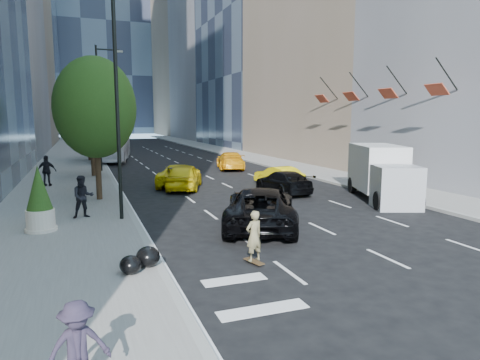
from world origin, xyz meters
name	(u,v)px	position (x,y,z in m)	size (l,w,h in m)	color
ground	(300,231)	(0.00, 0.00, 0.00)	(160.00, 160.00, 0.00)	black
sidewalk_left	(71,163)	(-9.00, 30.00, 0.07)	(6.00, 120.00, 0.15)	slate
sidewalk_right	(251,157)	(10.00, 30.00, 0.07)	(4.00, 120.00, 0.15)	slate
tower_right_far	(197,39)	(22.00, 98.00, 25.00)	(20.00, 24.00, 50.00)	#7D6D56
lamp_near	(121,85)	(-6.32, 4.00, 5.81)	(2.13, 0.22, 10.00)	black
lamp_far	(101,101)	(-6.32, 22.00, 5.81)	(2.13, 0.22, 10.00)	black
tree_near	(95,108)	(-7.20, 9.00, 4.97)	(4.20, 4.20, 7.46)	black
tree_mid	(90,106)	(-7.20, 19.00, 5.32)	(4.50, 4.50, 7.99)	black
tree_far	(88,116)	(-7.20, 32.00, 4.62)	(3.90, 3.90, 6.92)	black
traffic_signal	(94,120)	(-6.40, 40.00, 4.23)	(2.48, 0.53, 5.20)	black
facade_flags	(370,92)	(10.64, 10.00, 6.18)	(1.85, 13.30, 2.05)	black
skateboarder	(254,239)	(-3.20, -3.00, 0.79)	(0.57, 0.38, 1.57)	#716946
black_sedan_lincoln	(261,207)	(-1.24, 1.07, 0.83)	(2.74, 5.95, 1.65)	black
black_sedan_mercedes	(283,182)	(3.20, 8.00, 0.67)	(1.89, 4.65, 1.35)	black
taxi_a	(184,176)	(-2.00, 11.50, 0.81)	(1.92, 4.77, 1.63)	yellow
taxi_b	(279,176)	(4.20, 10.72, 0.64)	(1.36, 3.91, 1.29)	#D0B80A
taxi_c	(179,175)	(-2.00, 13.00, 0.71)	(2.37, 5.13, 1.43)	yellow
taxi_d	(230,160)	(4.20, 20.50, 0.76)	(2.14, 5.26, 1.53)	orange
city_bus	(113,145)	(-4.80, 32.18, 1.66)	(2.79, 11.94, 3.33)	white
box_truck	(382,173)	(7.30, 4.26, 1.50)	(4.22, 6.54, 2.95)	#B9B9B9
pedestrian_a	(83,197)	(-8.03, 4.74, 1.07)	(0.90, 0.70, 1.85)	black
pedestrian_b	(47,171)	(-10.10, 14.84, 1.13)	(1.15, 0.48, 1.96)	black
pedestrian_c	(78,348)	(-8.20, -8.00, 0.92)	(0.99, 0.57, 1.53)	#262030
planter_shrub	(39,200)	(-9.59, 3.00, 1.35)	(1.05, 1.05, 2.52)	beige
garbage_bags	(141,260)	(-6.55, -2.66, 0.43)	(1.20, 1.15, 0.59)	black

